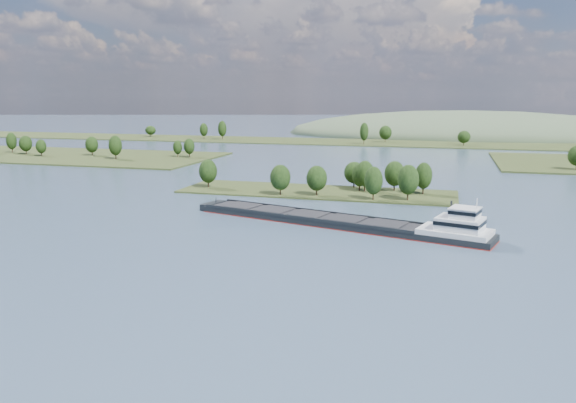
% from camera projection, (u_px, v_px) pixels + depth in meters
% --- Properties ---
extents(ground, '(1800.00, 1800.00, 0.00)m').
position_uv_depth(ground, '(265.00, 230.00, 149.07)').
color(ground, '#35485D').
rests_on(ground, ground).
extents(tree_island, '(100.00, 30.60, 13.24)m').
position_uv_depth(tree_island, '(332.00, 183.00, 202.59)').
color(tree_island, '#293317').
rests_on(tree_island, ground).
extents(back_shoreline, '(900.00, 60.00, 16.51)m').
position_uv_depth(back_shoreline, '(396.00, 143.00, 410.97)').
color(back_shoreline, '#293317').
rests_on(back_shoreline, ground).
extents(hill_west, '(320.00, 160.00, 44.00)m').
position_uv_depth(hill_west, '(465.00, 136.00, 491.95)').
color(hill_west, '#3D4E35').
rests_on(hill_west, ground).
extents(cargo_barge, '(86.38, 33.21, 11.74)m').
position_uv_depth(cargo_barge, '(353.00, 222.00, 151.68)').
color(cargo_barge, black).
rests_on(cargo_barge, ground).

